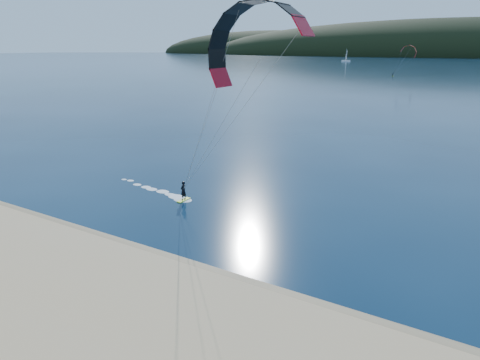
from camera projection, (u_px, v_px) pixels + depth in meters
name	position (u px, v px, depth m)	size (l,w,h in m)	color
ground	(126.00, 300.00, 24.51)	(1800.00, 1800.00, 0.00)	#061B32
wet_sand	(175.00, 266.00, 28.18)	(220.00, 2.50, 0.10)	#88714F
kitesurfer_near	(256.00, 64.00, 29.01)	(24.90, 6.54, 17.63)	#B8EB1B
kitesurfer_far	(408.00, 54.00, 195.87)	(11.48, 8.09, 14.82)	#B8EB1B
sailboat	(346.00, 61.00, 407.07)	(8.57, 5.51, 11.95)	white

